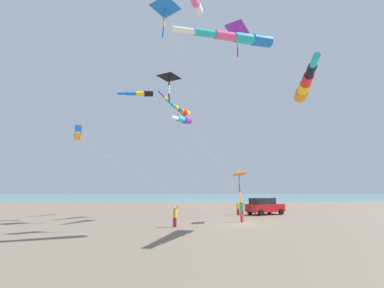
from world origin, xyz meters
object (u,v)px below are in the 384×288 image
kite_windsock_green_low_center (305,85)px  kite_windsock_orange_high_right (167,99)px  kite_windsock_long_streamer_right (196,4)px  kite_delta_teal_far_right (239,174)px  kite_delta_striped_overhead (236,31)px  kite_delta_purple_drifting (169,77)px  kite_windsock_blue_topmost (183,119)px  kite_box_magenta_far_left (78,133)px  parked_car (264,206)px  kite_delta_small_distant (165,9)px  person_child_grey_jacket (175,215)px  kite_windsock_checkered_midright (239,38)px  cooler_box (253,211)px  kite_windsock_yellow_midlevel (141,94)px  person_child_green_jacket (238,207)px  kite_windsock_white_trailing (182,111)px  person_adult_flyer (242,209)px

kite_windsock_green_low_center → kite_windsock_orange_high_right: 17.75m
kite_windsock_long_streamer_right → kite_windsock_orange_high_right: (11.34, 2.72, -4.25)m
kite_delta_teal_far_right → kite_windsock_green_low_center: (-5.50, -3.52, 5.97)m
kite_delta_striped_overhead → kite_delta_purple_drifting: bearing=50.3°
kite_windsock_blue_topmost → kite_box_magenta_far_left: bearing=93.0°
parked_car → kite_box_magenta_far_left: (-5.20, 19.21, 6.95)m
kite_windsock_orange_high_right → kite_delta_small_distant: bearing=-179.2°
person_child_grey_jacket → kite_delta_striped_overhead: size_ratio=0.10×
person_child_grey_jacket → kite_windsock_checkered_midright: bearing=-131.1°
person_child_grey_jacket → kite_delta_striped_overhead: (-1.22, -4.85, 14.72)m
cooler_box → kite_delta_purple_drifting: bearing=127.1°
kite_delta_small_distant → kite_box_magenta_far_left: kite_delta_small_distant is taller
kite_windsock_yellow_midlevel → kite_box_magenta_far_left: kite_windsock_yellow_midlevel is taller
kite_delta_small_distant → kite_windsock_blue_topmost: 9.60m
kite_windsock_checkered_midright → kite_windsock_blue_topmost: bearing=23.8°
parked_car → kite_windsock_blue_topmost: bearing=116.3°
parked_car → kite_windsock_long_streamer_right: kite_windsock_long_streamer_right is taller
parked_car → person_child_grey_jacket: parked_car is taller
parked_car → kite_delta_purple_drifting: (-5.58, 10.94, 12.61)m
parked_car → kite_delta_purple_drifting: bearing=117.0°
person_child_grey_jacket → kite_delta_striped_overhead: 15.55m
person_child_green_jacket → kite_box_magenta_far_left: (-5.28, 16.15, 7.06)m
kite_windsock_yellow_midlevel → kite_windsock_orange_high_right: size_ratio=0.90×
cooler_box → person_child_grey_jacket: bearing=139.4°
kite_delta_teal_far_right → kite_windsock_green_low_center: bearing=-147.4°
kite_windsock_green_low_center → kite_windsock_white_trailing: bearing=38.8°
person_adult_flyer → kite_windsock_blue_topmost: kite_windsock_blue_topmost is taller
cooler_box → kite_windsock_checkered_midright: 20.51m
kite_delta_purple_drifting → kite_windsock_checkered_midright: bearing=-145.0°
cooler_box → kite_windsock_green_low_center: kite_windsock_green_low_center is taller
kite_windsock_green_low_center → kite_windsock_orange_high_right: size_ratio=0.91×
kite_windsock_blue_topmost → kite_delta_striped_overhead: 9.14m
person_child_green_jacket → person_child_grey_jacket: (-9.07, 7.16, 0.01)m
kite_box_magenta_far_left → kite_windsock_checkered_midright: (-7.51, -13.26, 5.24)m
kite_windsock_white_trailing → kite_delta_striped_overhead: size_ratio=0.74×
kite_delta_striped_overhead → kite_windsock_orange_high_right: bearing=26.8°
kite_delta_small_distant → person_child_grey_jacket: bearing=-26.2°
kite_windsock_checkered_midright → parked_car: bearing=-25.1°
kite_windsock_orange_high_right → kite_delta_teal_far_right: bearing=-140.7°
parked_car → kite_windsock_green_low_center: (-12.09, 1.07, 9.07)m
cooler_box → kite_box_magenta_far_left: (-7.46, 18.66, 7.69)m
kite_windsock_white_trailing → kite_delta_small_distant: bearing=169.8°
kite_delta_striped_overhead → cooler_box: bearing=-21.1°
person_adult_flyer → kite_windsock_long_streamer_right: kite_windsock_long_streamer_right is taller
kite_delta_purple_drifting → kite_box_magenta_far_left: size_ratio=1.01×
person_child_green_jacket → kite_windsock_blue_topmost: size_ratio=0.15×
kite_windsock_green_low_center → kite_windsock_blue_topmost: size_ratio=1.29×
person_adult_flyer → kite_windsock_white_trailing: (4.92, 5.07, 10.49)m
kite_windsock_green_low_center → kite_windsock_blue_topmost: kite_windsock_green_low_center is taller
cooler_box → person_child_green_jacket: 3.38m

